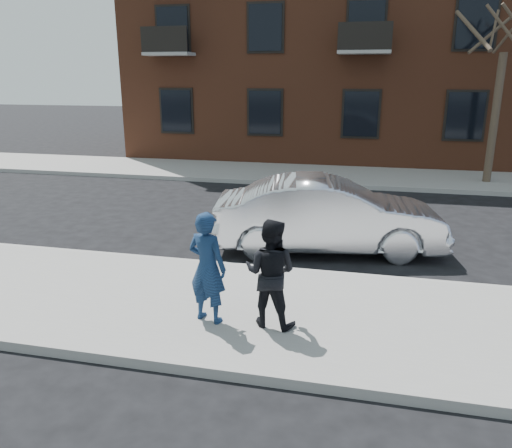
% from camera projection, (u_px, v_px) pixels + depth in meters
% --- Properties ---
extents(ground, '(100.00, 100.00, 0.00)m').
position_uv_depth(ground, '(324.00, 317.00, 7.85)').
color(ground, black).
rests_on(ground, ground).
extents(near_sidewalk, '(50.00, 3.50, 0.15)m').
position_uv_depth(near_sidewalk, '(322.00, 320.00, 7.59)').
color(near_sidewalk, gray).
rests_on(near_sidewalk, ground).
extents(near_curb, '(50.00, 0.10, 0.15)m').
position_uv_depth(near_curb, '(332.00, 276.00, 9.27)').
color(near_curb, '#999691').
rests_on(near_curb, ground).
extents(far_sidewalk, '(50.00, 3.50, 0.15)m').
position_uv_depth(far_sidewalk, '(353.00, 176.00, 18.33)').
color(far_sidewalk, gray).
rests_on(far_sidewalk, ground).
extents(far_curb, '(50.00, 0.10, 0.15)m').
position_uv_depth(far_curb, '(351.00, 187.00, 16.65)').
color(far_curb, '#999691').
rests_on(far_curb, ground).
extents(apartment_building, '(24.30, 10.30, 12.30)m').
position_uv_depth(apartment_building, '(412.00, 17.00, 22.46)').
color(apartment_building, brown).
rests_on(apartment_building, ground).
extents(street_tree, '(3.60, 3.60, 6.80)m').
position_uv_depth(street_tree, '(509.00, 13.00, 15.57)').
color(street_tree, '#3C3023').
rests_on(street_tree, far_sidewalk).
extents(silver_sedan, '(5.01, 2.43, 1.58)m').
position_uv_depth(silver_sedan, '(329.00, 215.00, 10.61)').
color(silver_sedan, silver).
rests_on(silver_sedan, ground).
extents(man_hoodie, '(0.70, 0.57, 1.67)m').
position_uv_depth(man_hoodie, '(207.00, 267.00, 7.21)').
color(man_hoodie, navy).
rests_on(man_hoodie, near_sidewalk).
extents(man_peacoat, '(0.86, 0.71, 1.60)m').
position_uv_depth(man_peacoat, '(270.00, 273.00, 7.10)').
color(man_peacoat, black).
rests_on(man_peacoat, near_sidewalk).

